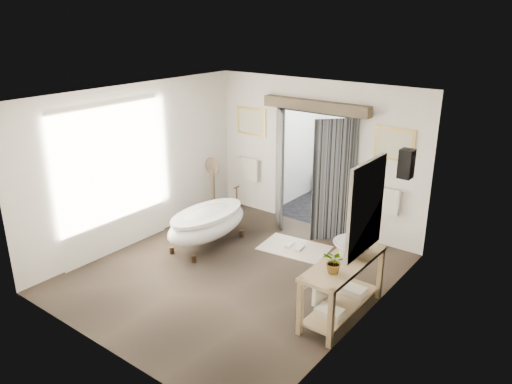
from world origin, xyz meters
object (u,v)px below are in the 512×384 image
Objects in this scene: basin at (353,248)px; rug at (294,248)px; vanity at (341,283)px; clawfoot_tub at (207,223)px.

rug is at bearing 171.41° from basin.
rug is at bearing 140.32° from vanity.
basin is at bearing -4.90° from clawfoot_tub.
basin is (1.67, -1.10, 0.94)m from rug.
basin reaches higher than clawfoot_tub.
clawfoot_tub is at bearing -159.96° from basin.
clawfoot_tub is 1.15× the size of vanity.
vanity is (3.01, -0.53, 0.07)m from clawfoot_tub.
basin reaches higher than rug.
clawfoot_tub reaches higher than vanity.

